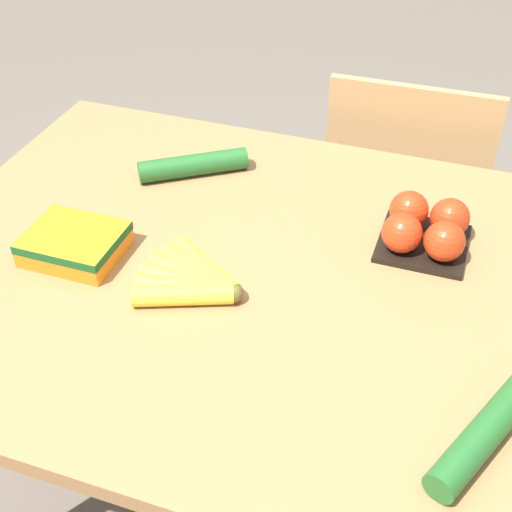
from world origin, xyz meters
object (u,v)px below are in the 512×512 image
object	(u,v)px
carrot_bag	(74,242)
tomato_pack	(426,228)
chair	(402,212)
cucumber_near	(193,165)
cucumber_far	(483,435)
banana_bunch	(193,280)

from	to	relation	value
carrot_bag	tomato_pack	bearing A→B (deg)	21.45
chair	carrot_bag	bearing A→B (deg)	56.76
cucumber_near	cucumber_far	size ratio (longest dim) A/B	0.94
cucumber_near	cucumber_far	distance (m)	0.80
cucumber_far	tomato_pack	bearing A→B (deg)	108.76
tomato_pack	cucumber_far	xyz separation A→B (m)	(0.14, -0.41, -0.02)
banana_bunch	tomato_pack	xyz separation A→B (m)	(0.35, 0.25, 0.02)
cucumber_near	cucumber_far	world-z (taller)	same
cucumber_far	carrot_bag	bearing A→B (deg)	165.58
cucumber_near	tomato_pack	bearing A→B (deg)	-10.14
tomato_pack	carrot_bag	size ratio (longest dim) A/B	0.96
carrot_bag	banana_bunch	bearing A→B (deg)	-4.28
chair	cucumber_near	world-z (taller)	chair
chair	tomato_pack	world-z (taller)	chair
cucumber_near	cucumber_far	bearing A→B (deg)	-38.57
tomato_pack	cucumber_far	world-z (taller)	tomato_pack
chair	cucumber_far	world-z (taller)	chair
tomato_pack	carrot_bag	distance (m)	0.62
carrot_bag	cucumber_far	bearing A→B (deg)	-14.42
banana_bunch	carrot_bag	world-z (taller)	carrot_bag
banana_bunch	tomato_pack	size ratio (longest dim) A/B	1.17
tomato_pack	cucumber_near	bearing A→B (deg)	169.86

